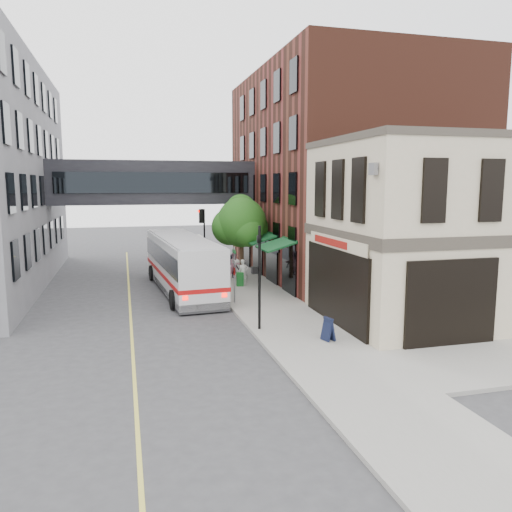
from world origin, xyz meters
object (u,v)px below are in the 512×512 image
pedestrian_a (243,272)px  bus (182,262)px  pedestrian_b (235,265)px  pedestrian_c (231,266)px  newspaper_box (240,279)px  sandwich_board (328,329)px

pedestrian_a → bus: bearing=178.6°
pedestrian_a → pedestrian_b: size_ratio=0.93×
pedestrian_b → pedestrian_c: (-0.18, 0.24, -0.08)m
newspaper_box → sandwich_board: bearing=-77.0°
bus → newspaper_box: bus is taller
bus → pedestrian_b: bus is taller
bus → pedestrian_a: bearing=-0.2°
sandwich_board → pedestrian_a: bearing=80.0°
pedestrian_c → newspaper_box: bearing=-85.3°
pedestrian_c → newspaper_box: pedestrian_c is taller
bus → pedestrian_c: size_ratio=7.60×
pedestrian_a → pedestrian_b: (0.00, 2.41, 0.07)m
pedestrian_b → sandwich_board: pedestrian_b is taller
newspaper_box → pedestrian_c: bearing=96.8°
bus → pedestrian_b: bearing=32.3°
bus → sandwich_board: size_ratio=12.76×
pedestrian_b → pedestrian_a: bearing=-111.8°
pedestrian_a → pedestrian_c: 2.66m
pedestrian_a → pedestrian_b: 2.41m
pedestrian_a → pedestrian_c: (-0.18, 2.65, -0.02)m
bus → sandwich_board: 12.56m
pedestrian_b → sandwich_board: (0.74, -14.05, -0.41)m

